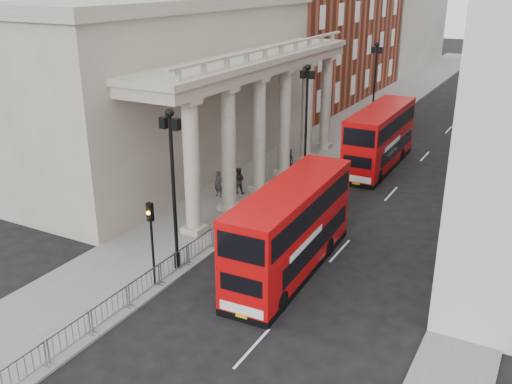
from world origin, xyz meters
TOP-DOWN VIEW (x-y plane):
  - ground at (0.00, 0.00)m, footprint 260.00×260.00m
  - sidewalk_west at (-3.00, 30.00)m, footprint 6.00×140.00m
  - kerb at (-0.05, 30.00)m, footprint 0.20×140.00m
  - portico_building at (-10.50, 18.00)m, footprint 9.00×28.00m
  - brick_building at (-10.50, 48.00)m, footprint 9.00×32.00m
  - west_building_far at (-10.50, 80.00)m, footprint 9.00×30.00m
  - lamp_post_south at (-0.60, 4.00)m, footprint 1.05×0.44m
  - lamp_post_mid at (-0.60, 20.00)m, footprint 1.05×0.44m
  - lamp_post_north at (-0.60, 36.00)m, footprint 1.05×0.44m
  - traffic_light at (-0.50, 1.98)m, footprint 0.28×0.33m
  - crowd_barriers at (-0.35, 2.23)m, footprint 0.50×18.75m
  - bus_near at (4.53, 6.67)m, footprint 2.94×10.76m
  - bus_far at (3.35, 25.39)m, footprint 2.79×10.95m
  - pedestrian_a at (-4.10, 13.56)m, footprint 0.69×0.48m
  - pedestrian_b at (-3.23, 14.72)m, footprint 1.08×0.96m
  - pedestrian_c at (-2.31, 20.82)m, footprint 0.95×0.70m

SIDE VIEW (x-z plane):
  - ground at x=0.00m, z-range 0.00..0.00m
  - sidewalk_west at x=-3.00m, z-range 0.00..0.12m
  - kerb at x=-0.05m, z-range 0.00..0.14m
  - crowd_barriers at x=-0.35m, z-range 0.12..1.22m
  - pedestrian_c at x=-2.31m, z-range 0.12..1.91m
  - pedestrian_a at x=-4.10m, z-range 0.12..1.92m
  - pedestrian_b at x=-3.23m, z-range 0.12..1.98m
  - bus_near at x=4.53m, z-range 0.10..4.71m
  - bus_far at x=3.35m, z-range 0.11..4.82m
  - traffic_light at x=-0.50m, z-range 0.96..5.26m
  - lamp_post_south at x=-0.60m, z-range 0.75..9.07m
  - lamp_post_mid at x=-0.60m, z-range 0.75..9.07m
  - lamp_post_north at x=-0.60m, z-range 0.75..9.07m
  - portico_building at x=-10.50m, z-range 0.00..12.00m
  - west_building_far at x=-10.50m, z-range 0.00..20.00m
  - brick_building at x=-10.50m, z-range 0.00..22.00m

